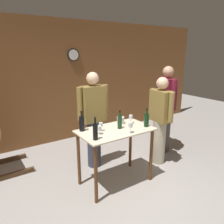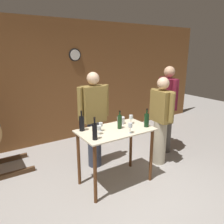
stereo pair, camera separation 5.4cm
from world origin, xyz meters
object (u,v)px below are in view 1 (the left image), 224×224
Objects in this scene: wine_bottle_right at (146,120)px; person_host at (160,119)px; wine_bottle_far_left at (82,123)px; ice_bucket at (121,120)px; wine_glass_far_side at (131,117)px; wine_glass_near_right at (130,125)px; wine_bottle_center at (120,121)px; person_visitor_with_scarf at (93,119)px; person_visitor_bearded at (166,108)px; wine_bottle_left at (95,131)px; wine_glass_near_left at (99,128)px; wine_glass_near_center at (101,125)px.

wine_bottle_right is 0.18× the size of person_host.
ice_bucket is at bearing -4.35° from wine_bottle_far_left.
wine_glass_far_side is at bearing 179.84° from person_host.
wine_glass_near_right is 0.44m from ice_bucket.
wine_bottle_center is at bearing -129.65° from ice_bucket.
wine_bottle_center is 0.17× the size of person_host.
wine_bottle_right is 0.17× the size of person_visitor_with_scarf.
wine_bottle_right is at bearing 11.92° from wine_glass_near_right.
person_visitor_with_scarf is at bearing 169.87° from person_visitor_bearded.
person_visitor_with_scarf is (-0.38, 0.56, -0.10)m from wine_glass_far_side.
wine_bottle_left is 2.01m from person_visitor_bearded.
wine_glass_near_left is 0.98× the size of wine_glass_near_center.
ice_bucket is at bearing 126.88° from wine_bottle_right.
wine_bottle_right reaches higher than ice_bucket.
wine_glass_far_side is (-0.11, 0.25, -0.01)m from wine_bottle_right.
wine_glass_near_center is 0.45m from ice_bucket.
person_visitor_bearded is at bearing 27.85° from wine_bottle_right.
wine_glass_near_center reaches higher than ice_bucket.
wine_bottle_far_left is at bearing -175.49° from person_visitor_bearded.
ice_bucket is 0.53m from person_visitor_with_scarf.
wine_bottle_left is 1.12× the size of wine_bottle_center.
ice_bucket is at bearing 50.35° from wine_bottle_center.
wine_bottle_left is 0.75m from ice_bucket.
person_visitor_bearded reaches higher than wine_glass_near_left.
person_visitor_bearded reaches higher than ice_bucket.
wine_bottle_left is 0.54m from wine_glass_near_right.
wine_bottle_far_left reaches higher than wine_glass_far_side.
person_host is 0.55m from person_visitor_bearded.
wine_bottle_center is 0.38m from wine_glass_near_left.
wine_bottle_far_left is 2.41× the size of wine_glass_near_left.
person_visitor_with_scarf reaches higher than wine_bottle_right.
person_visitor_with_scarf reaches higher than wine_glass_near_left.
wine_bottle_far_left is 2.11× the size of wine_glass_far_side.
person_host reaches higher than wine_glass_near_right.
wine_glass_far_side is (0.80, 0.26, -0.02)m from wine_bottle_left.
wine_bottle_center is (0.52, -0.22, -0.01)m from wine_bottle_far_left.
ice_bucket is (0.14, 0.17, -0.06)m from wine_bottle_center.
wine_glass_far_side reaches higher than wine_glass_near_center.
wine_glass_far_side is 0.09× the size of person_visitor_with_scarf.
person_visitor_bearded reaches higher than wine_bottle_far_left.
wine_glass_near_right is 1.53m from person_visitor_bearded.
ice_bucket is at bearing 27.62° from wine_bottle_left.
wine_bottle_left is 0.20m from wine_glass_near_left.
wine_bottle_center is 0.23m from ice_bucket.
wine_glass_far_side is at bearing 10.50° from wine_glass_near_left.
person_host is at bearing 9.91° from wine_bottle_left.
wine_bottle_right is 2.00× the size of wine_glass_far_side.
wine_bottle_center is (0.52, 0.17, -0.01)m from wine_bottle_left.
person_visitor_bearded reaches higher than wine_bottle_left.
wine_glass_far_side is (0.66, 0.12, 0.01)m from wine_glass_near_left.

